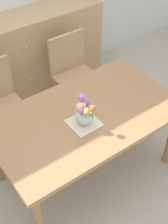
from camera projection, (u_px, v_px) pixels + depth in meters
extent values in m
plane|color=#B7AD99|center=(85.00, 169.00, 3.03)|extent=(12.00, 12.00, 0.00)
cube|color=#9E7047|center=(86.00, 116.00, 2.56)|extent=(1.56, 0.92, 0.04)
cylinder|color=#9E7047|center=(39.00, 221.00, 2.27)|extent=(0.07, 0.07, 0.68)
cylinder|color=#9E7047|center=(117.00, 95.00, 3.33)|extent=(0.07, 0.07, 0.68)
cube|color=tan|center=(3.00, 111.00, 2.96)|extent=(0.42, 0.42, 0.04)
cylinder|color=tan|center=(32.00, 132.00, 3.09)|extent=(0.04, 0.04, 0.44)
cylinder|color=tan|center=(15.00, 112.00, 3.31)|extent=(0.04, 0.04, 0.44)
cube|color=tan|center=(78.00, 79.00, 3.33)|extent=(0.42, 0.42, 0.04)
cylinder|color=tan|center=(101.00, 99.00, 3.47)|extent=(0.04, 0.04, 0.44)
cylinder|color=tan|center=(74.00, 112.00, 3.31)|extent=(0.04, 0.04, 0.44)
cylinder|color=tan|center=(82.00, 83.00, 3.68)|extent=(0.04, 0.04, 0.44)
cylinder|color=tan|center=(55.00, 94.00, 3.52)|extent=(0.04, 0.04, 0.44)
cube|color=tan|center=(67.00, 52.00, 3.30)|extent=(0.42, 0.04, 0.42)
cube|color=tan|center=(42.00, 53.00, 3.64)|extent=(1.40, 0.44, 1.00)
sphere|color=#B7933D|center=(26.00, 48.00, 3.18)|extent=(0.04, 0.04, 0.04)
sphere|color=#B7933D|center=(75.00, 31.00, 3.44)|extent=(0.04, 0.04, 0.04)
sphere|color=#B7933D|center=(30.00, 80.00, 3.45)|extent=(0.04, 0.04, 0.04)
sphere|color=#B7933D|center=(75.00, 62.00, 3.71)|extent=(0.04, 0.04, 0.04)
cube|color=beige|center=(84.00, 123.00, 2.46)|extent=(0.23, 0.23, 0.01)
sphere|color=silver|center=(84.00, 116.00, 2.41)|extent=(0.14, 0.14, 0.14)
sphere|color=#E55B4C|center=(93.00, 108.00, 2.27)|extent=(0.05, 0.05, 0.05)
cylinder|color=#478438|center=(93.00, 113.00, 2.30)|extent=(0.01, 0.01, 0.09)
sphere|color=#B266C6|center=(81.00, 110.00, 2.31)|extent=(0.05, 0.05, 0.05)
cylinder|color=#478438|center=(81.00, 113.00, 2.33)|extent=(0.01, 0.01, 0.06)
sphere|color=#E55B4C|center=(81.00, 108.00, 2.31)|extent=(0.06, 0.06, 0.06)
cylinder|color=#478438|center=(81.00, 111.00, 2.34)|extent=(0.01, 0.01, 0.06)
sphere|color=#B266C6|center=(81.00, 97.00, 2.34)|extent=(0.05, 0.05, 0.05)
cylinder|color=#478438|center=(81.00, 103.00, 2.37)|extent=(0.01, 0.01, 0.11)
sphere|color=#EFD14C|center=(86.00, 111.00, 2.31)|extent=(0.05, 0.05, 0.05)
cylinder|color=#478438|center=(86.00, 114.00, 2.33)|extent=(0.01, 0.01, 0.05)
sphere|color=white|center=(81.00, 107.00, 2.36)|extent=(0.07, 0.07, 0.07)
cylinder|color=#478438|center=(81.00, 109.00, 2.37)|extent=(0.01, 0.01, 0.04)
sphere|color=#B266C6|center=(84.00, 101.00, 2.40)|extent=(0.07, 0.07, 0.07)
cylinder|color=#478438|center=(84.00, 104.00, 2.41)|extent=(0.01, 0.01, 0.05)
sphere|color=#EFD14C|center=(82.00, 105.00, 2.38)|extent=(0.07, 0.07, 0.07)
cylinder|color=#478438|center=(82.00, 107.00, 2.39)|extent=(0.01, 0.01, 0.04)
ellipsoid|color=#478438|center=(90.00, 108.00, 2.38)|extent=(0.07, 0.04, 0.04)
ellipsoid|color=#478438|center=(88.00, 105.00, 2.39)|extent=(0.07, 0.05, 0.04)
ellipsoid|color=#478438|center=(90.00, 115.00, 2.33)|extent=(0.03, 0.07, 0.02)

